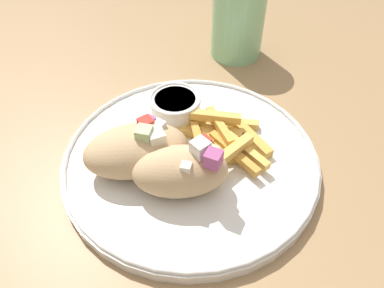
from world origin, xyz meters
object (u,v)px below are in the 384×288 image
(pita_sandwich_near, at_px, (181,171))
(pita_sandwich_far, at_px, (137,150))
(fries_pile, at_px, (218,134))
(sauce_ramekin, at_px, (175,106))
(water_glass, at_px, (238,22))
(plate, at_px, (192,158))

(pita_sandwich_near, distance_m, pita_sandwich_far, 0.06)
(pita_sandwich_near, relative_size, fries_pile, 0.72)
(sauce_ramekin, xyz_separation_m, water_glass, (0.18, 0.11, 0.02))
(plate, xyz_separation_m, fries_pile, (0.04, 0.00, 0.01))
(sauce_ramekin, bearing_deg, pita_sandwich_far, -147.07)
(sauce_ramekin, bearing_deg, fries_pile, -70.22)
(plate, distance_m, pita_sandwich_far, 0.07)
(pita_sandwich_far, distance_m, water_glass, 0.31)
(pita_sandwich_far, height_order, sauce_ramekin, pita_sandwich_far)
(pita_sandwich_far, relative_size, sauce_ramekin, 1.97)
(sauce_ramekin, height_order, water_glass, water_glass)
(pita_sandwich_near, height_order, water_glass, water_glass)
(sauce_ramekin, bearing_deg, plate, -104.82)
(fries_pile, distance_m, water_glass, 0.24)
(fries_pile, bearing_deg, water_glass, 47.33)
(plate, distance_m, fries_pile, 0.05)
(fries_pile, relative_size, water_glass, 1.32)
(pita_sandwich_far, bearing_deg, water_glass, 49.67)
(pita_sandwich_near, height_order, pita_sandwich_far, pita_sandwich_near)
(pita_sandwich_near, bearing_deg, fries_pile, 55.00)
(fries_pile, relative_size, sauce_ramekin, 2.42)
(plate, relative_size, fries_pile, 1.87)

